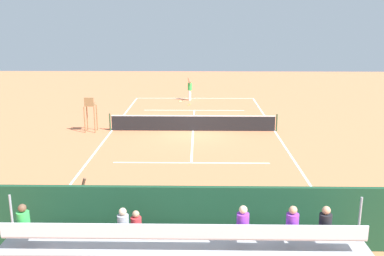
{
  "coord_description": "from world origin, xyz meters",
  "views": [
    {
      "loc": [
        -0.37,
        25.79,
        6.78
      ],
      "look_at": [
        0.0,
        4.0,
        1.2
      ],
      "focal_mm": 40.66,
      "sensor_mm": 36.0,
      "label": 1
    }
  ],
  "objects": [
    {
      "name": "court_line_markings",
      "position": [
        0.0,
        -0.04,
        0.0
      ],
      "size": [
        10.1,
        22.2,
        0.01
      ],
      "color": "white",
      "rests_on": "ground"
    },
    {
      "name": "courtside_bench",
      "position": [
        -3.29,
        13.27,
        0.56
      ],
      "size": [
        1.8,
        0.4,
        0.93
      ],
      "color": "#234C2D",
      "rests_on": "ground"
    },
    {
      "name": "tennis_net",
      "position": [
        0.0,
        0.0,
        0.5
      ],
      "size": [
        10.3,
        0.1,
        1.07
      ],
      "color": "black",
      "rests_on": "ground"
    },
    {
      "name": "backdrop_wall",
      "position": [
        0.0,
        14.0,
        1.0
      ],
      "size": [
        18.0,
        0.16,
        2.0
      ],
      "primitive_type": "cube",
      "color": "#194228",
      "rests_on": "ground"
    },
    {
      "name": "tennis_ball_near",
      "position": [
        0.38,
        -8.21,
        0.03
      ],
      "size": [
        0.07,
        0.07,
        0.07
      ],
      "primitive_type": "sphere",
      "color": "#CCDB33",
      "rests_on": "ground"
    },
    {
      "name": "ground_plane",
      "position": [
        0.0,
        0.0,
        0.0
      ],
      "size": [
        60.0,
        60.0,
        0.0
      ],
      "primitive_type": "plane",
      "color": "#CC7047"
    },
    {
      "name": "umpire_chair",
      "position": [
        6.2,
        0.31,
        1.31
      ],
      "size": [
        0.67,
        0.67,
        2.14
      ],
      "color": "olive",
      "rests_on": "ground"
    },
    {
      "name": "tennis_player",
      "position": [
        0.42,
        -10.11,
        1.02
      ],
      "size": [
        0.44,
        0.56,
        1.93
      ],
      "color": "white",
      "rests_on": "ground"
    },
    {
      "name": "line_judge",
      "position": [
        3.3,
        13.37,
        1.02
      ],
      "size": [
        0.42,
        0.55,
        1.93
      ],
      "color": "#232328",
      "rests_on": "ground"
    },
    {
      "name": "bleacher_stand",
      "position": [
        -0.01,
        15.4,
        0.95
      ],
      "size": [
        9.06,
        2.4,
        2.48
      ],
      "color": "#9EA0A5",
      "rests_on": "ground"
    },
    {
      "name": "tennis_ball_far",
      "position": [
        0.5,
        -7.9,
        0.03
      ],
      "size": [
        0.07,
        0.07,
        0.07
      ],
      "primitive_type": "sphere",
      "color": "#CCDB33",
      "rests_on": "ground"
    },
    {
      "name": "tennis_racket",
      "position": [
        1.16,
        -9.56,
        0.01
      ],
      "size": [
        0.4,
        0.58,
        0.03
      ],
      "color": "black",
      "rests_on": "ground"
    },
    {
      "name": "equipment_bag",
      "position": [
        -1.77,
        13.4,
        0.18
      ],
      "size": [
        0.9,
        0.36,
        0.36
      ],
      "primitive_type": "cube",
      "color": "#334C8C",
      "rests_on": "ground"
    }
  ]
}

